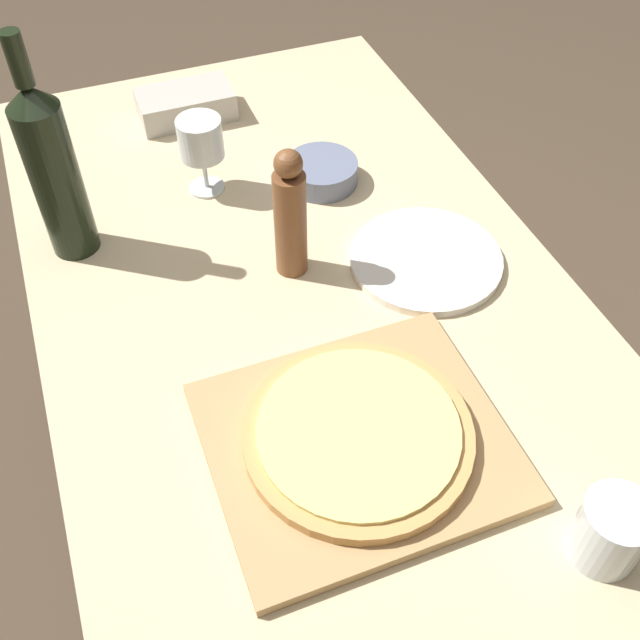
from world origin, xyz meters
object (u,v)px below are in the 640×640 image
Objects in this scene: pizza at (358,434)px; wine_bottle at (53,169)px; small_bowl at (322,172)px; pepper_mill at (288,217)px; wine_glass at (201,141)px.

pizza is 0.60m from wine_bottle.
pizza and small_bowl have the same top height.
small_bowl is at bearing 73.67° from pizza.
wine_bottle is 1.66× the size of pepper_mill.
wine_bottle is at bearing 150.40° from pepper_mill.
pepper_mill is (0.03, 0.34, 0.08)m from pizza.
small_bowl is at bearing -15.53° from wine_glass.
pepper_mill is 0.25m from wine_glass.
wine_glass is at bearing 105.77° from pepper_mill.
pepper_mill is at bearing -123.89° from small_bowl.
small_bowl is at bearing 2.01° from wine_bottle.
pepper_mill is 0.24m from small_bowl.
pepper_mill is at bearing -29.60° from wine_bottle.
wine_glass reaches higher than pizza.
wine_bottle is 2.64× the size of wine_glass.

